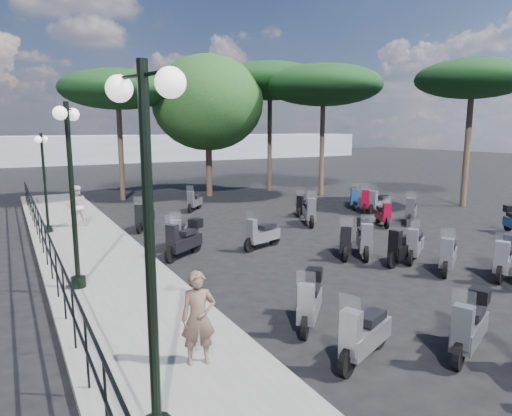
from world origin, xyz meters
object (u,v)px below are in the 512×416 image
lamp_post_1 (72,184)px  scooter_29 (354,198)px  scooter_21 (383,215)px  scooter_30 (448,256)px  scooter_10 (262,235)px  scooter_16 (303,206)px  scooter_17 (309,212)px  pine_3 (473,79)px  lamp_post_2 (44,176)px  pedestrian_far (77,206)px  scooter_2 (364,336)px  pine_0 (270,81)px  scooter_15 (403,248)px  scooter_23 (379,203)px  scooter_11 (194,202)px  pine_1 (323,85)px  scooter_4 (179,235)px  scooter_9 (345,242)px  scooter_3 (184,240)px  scooter_22 (411,212)px  woman (198,318)px  broadleaf_tree (208,103)px  scooter_5 (144,218)px  scooter_28 (366,202)px  scooter_7 (470,327)px  lamp_post_0 (149,236)px  pine_2 (118,90)px  scooter_8 (364,239)px  scooter_1 (310,302)px  scooter_14 (415,245)px

lamp_post_1 → scooter_29: size_ratio=3.13×
scooter_21 → scooter_30: 5.97m
scooter_10 → scooter_16: (4.44, 4.08, -0.04)m
scooter_17 → pine_3: (9.28, -0.05, 5.62)m
lamp_post_2 → pedestrian_far: (1.08, 0.58, -1.23)m
lamp_post_2 → scooter_2: lamp_post_2 is taller
lamp_post_2 → pine_0: (13.09, 6.55, 4.43)m
scooter_15 → pine_3: bearing=-75.9°
scooter_10 → scooter_23: bearing=-88.6°
scooter_11 → scooter_15: (2.11, -10.88, 0.03)m
scooter_21 → pine_1: pine_1 is taller
scooter_4 → pine_3: 16.16m
pine_1 → scooter_9: bearing=-123.6°
scooter_3 → scooter_22: size_ratio=1.04×
woman → scooter_15: (7.29, 2.64, -0.43)m
scooter_23 → broadleaf_tree: size_ratio=0.22×
lamp_post_1 → scooter_5: bearing=84.0°
scooter_28 → scooter_7: bearing=103.2°
scooter_15 → scooter_29: size_ratio=1.23×
scooter_5 → scooter_30: 10.72m
woman → lamp_post_1: bearing=120.1°
scooter_3 → scooter_30: (5.69, -4.82, -0.07)m
scooter_3 → scooter_30: bearing=-165.1°
lamp_post_0 → scooter_28: 17.08m
pine_1 → pine_2: bearing=160.0°
lamp_post_0 → scooter_5: size_ratio=2.94×
scooter_15 → pine_1: size_ratio=0.23×
scooter_9 → pine_1: size_ratio=0.18×
scooter_15 → scooter_28: 8.12m
woman → scooter_8: woman is taller
scooter_10 → scooter_8: bearing=-152.9°
scooter_4 → scooter_28: 9.88m
lamp_post_1 → scooter_21: (11.71, 2.16, -2.14)m
scooter_15 → scooter_1: bearing=98.7°
scooter_8 → pine_0: size_ratio=0.20×
lamp_post_1 → scooter_1: lamp_post_1 is taller
lamp_post_1 → scooter_28: size_ratio=2.98×
lamp_post_1 → scooter_5: lamp_post_1 is taller
scooter_8 → pine_0: (4.94, 14.02, 6.05)m
lamp_post_1 → pine_2: pine_2 is taller
pedestrian_far → scooter_30: pedestrian_far is taller
scooter_16 → scooter_28: 3.04m
scooter_11 → pedestrian_far: bearing=58.8°
lamp_post_1 → pine_0: bearing=67.7°
lamp_post_2 → scooter_14: 12.61m
scooter_22 → scooter_4: bearing=46.8°
broadleaf_tree → scooter_30: bearing=-89.9°
scooter_10 → scooter_5: bearing=11.1°
lamp_post_0 → scooter_8: lamp_post_0 is taller
scooter_15 → scooter_16: bearing=-28.2°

